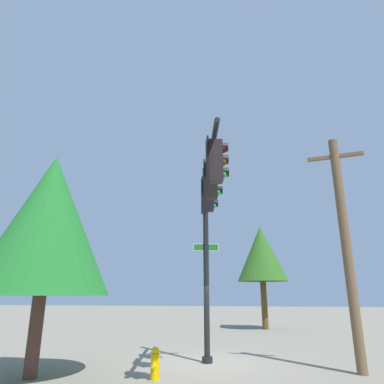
# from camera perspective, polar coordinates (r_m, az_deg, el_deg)

# --- Properties ---
(ground_plane) EXTENTS (120.00, 120.00, 0.00)m
(ground_plane) POSITION_cam_1_polar(r_m,az_deg,el_deg) (12.93, 2.56, -26.54)
(ground_plane) COLOR gray
(signal_pole_assembly) EXTENTS (5.54, 1.67, 7.00)m
(signal_pole_assembly) POSITION_cam_1_polar(r_m,az_deg,el_deg) (10.96, 2.99, -2.62)
(signal_pole_assembly) COLOR black
(signal_pole_assembly) RESTS_ON ground_plane
(utility_pole) EXTENTS (0.46, 1.79, 7.37)m
(utility_pole) POSITION_cam_1_polar(r_m,az_deg,el_deg) (12.10, 24.21, -7.72)
(utility_pole) COLOR brown
(utility_pole) RESTS_ON ground_plane
(fire_hydrant) EXTENTS (0.33, 0.24, 0.83)m
(fire_hydrant) POSITION_cam_1_polar(r_m,az_deg,el_deg) (10.54, -6.16, -26.45)
(fire_hydrant) COLOR #EBB505
(fire_hydrant) RESTS_ON ground_plane
(tree_near) EXTENTS (3.93, 3.93, 6.56)m
(tree_near) POSITION_cam_1_polar(r_m,az_deg,el_deg) (11.57, -22.73, -4.70)
(tree_near) COLOR #53332C
(tree_near) RESTS_ON ground_plane
(tree_far) EXTENTS (3.46, 3.46, 6.94)m
(tree_far) POSITION_cam_1_polar(r_m,az_deg,el_deg) (25.09, 11.46, -10.04)
(tree_far) COLOR brown
(tree_far) RESTS_ON ground_plane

